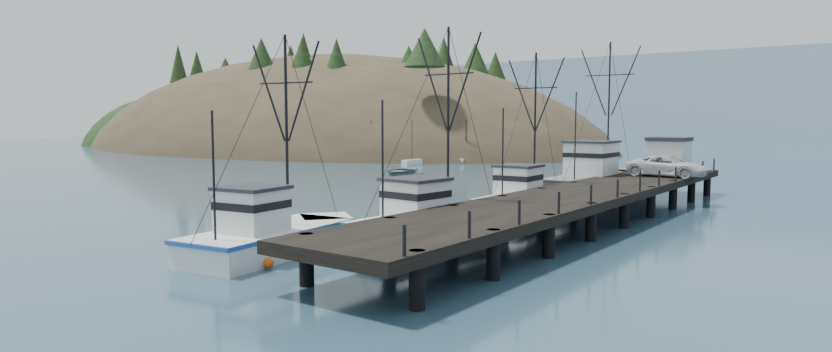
{
  "coord_description": "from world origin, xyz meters",
  "views": [
    {
      "loc": [
        29.09,
        -20.8,
        6.29
      ],
      "look_at": [
        3.41,
        13.62,
        2.5
      ],
      "focal_mm": 28.0,
      "sensor_mm": 36.0,
      "label": 1
    }
  ],
  "objects_px": {
    "pier": "(581,196)",
    "pickup_truck": "(667,166)",
    "trawler_mid": "(275,236)",
    "motorboat": "(401,175)",
    "trawler_far": "(528,200)",
    "work_vessel": "(600,182)",
    "trawler_near": "(435,222)",
    "pier_shed": "(669,154)"
  },
  "relations": [
    {
      "from": "trawler_mid",
      "to": "work_vessel",
      "type": "height_order",
      "value": "work_vessel"
    },
    {
      "from": "trawler_far",
      "to": "motorboat",
      "type": "xyz_separation_m",
      "value": [
        -24.65,
        17.57,
        -0.82
      ]
    },
    {
      "from": "work_vessel",
      "to": "pickup_truck",
      "type": "bearing_deg",
      "value": -8.72
    },
    {
      "from": "trawler_near",
      "to": "pickup_truck",
      "type": "height_order",
      "value": "trawler_near"
    },
    {
      "from": "pier_shed",
      "to": "motorboat",
      "type": "distance_m",
      "value": 29.82
    },
    {
      "from": "trawler_far",
      "to": "pickup_truck",
      "type": "relative_size",
      "value": 1.96
    },
    {
      "from": "work_vessel",
      "to": "pickup_truck",
      "type": "distance_m",
      "value": 5.7
    },
    {
      "from": "trawler_far",
      "to": "motorboat",
      "type": "bearing_deg",
      "value": 144.52
    },
    {
      "from": "pier",
      "to": "work_vessel",
      "type": "distance_m",
      "value": 14.27
    },
    {
      "from": "pier",
      "to": "work_vessel",
      "type": "xyz_separation_m",
      "value": [
        -4.04,
        13.67,
        -0.46
      ]
    },
    {
      "from": "trawler_mid",
      "to": "work_vessel",
      "type": "distance_m",
      "value": 30.66
    },
    {
      "from": "pier_shed",
      "to": "trawler_mid",
      "type": "bearing_deg",
      "value": -103.26
    },
    {
      "from": "motorboat",
      "to": "pickup_truck",
      "type": "bearing_deg",
      "value": -28.7
    },
    {
      "from": "pier",
      "to": "trawler_mid",
      "type": "distance_m",
      "value": 18.61
    },
    {
      "from": "trawler_far",
      "to": "pickup_truck",
      "type": "xyz_separation_m",
      "value": [
        6.24,
        10.26,
        1.97
      ]
    },
    {
      "from": "trawler_near",
      "to": "work_vessel",
      "type": "distance_m",
      "value": 22.58
    },
    {
      "from": "trawler_mid",
      "to": "pier_shed",
      "type": "distance_m",
      "value": 35.76
    },
    {
      "from": "motorboat",
      "to": "pier_shed",
      "type": "bearing_deg",
      "value": -19.55
    },
    {
      "from": "motorboat",
      "to": "trawler_near",
      "type": "bearing_deg",
      "value": -64.59
    },
    {
      "from": "work_vessel",
      "to": "motorboat",
      "type": "bearing_deg",
      "value": 165.74
    },
    {
      "from": "trawler_mid",
      "to": "pier_shed",
      "type": "bearing_deg",
      "value": 76.74
    },
    {
      "from": "trawler_mid",
      "to": "motorboat",
      "type": "xyz_separation_m",
      "value": [
        -21.37,
        36.86,
        -0.82
      ]
    },
    {
      "from": "pier",
      "to": "pickup_truck",
      "type": "height_order",
      "value": "pickup_truck"
    },
    {
      "from": "trawler_far",
      "to": "pier_shed",
      "type": "height_order",
      "value": "trawler_far"
    },
    {
      "from": "pier_shed",
      "to": "pickup_truck",
      "type": "height_order",
      "value": "pier_shed"
    },
    {
      "from": "pier",
      "to": "pickup_truck",
      "type": "relative_size",
      "value": 7.74
    },
    {
      "from": "trawler_far",
      "to": "trawler_near",
      "type": "bearing_deg",
      "value": -87.88
    },
    {
      "from": "pier",
      "to": "motorboat",
      "type": "distance_m",
      "value": 35.78
    },
    {
      "from": "trawler_mid",
      "to": "pier",
      "type": "bearing_deg",
      "value": 63.99
    },
    {
      "from": "trawler_near",
      "to": "pier_shed",
      "type": "xyz_separation_m",
      "value": [
        4.47,
        26.9,
        2.6
      ]
    },
    {
      "from": "trawler_mid",
      "to": "pier_shed",
      "type": "xyz_separation_m",
      "value": [
        8.18,
        34.71,
        2.6
      ]
    },
    {
      "from": "pier",
      "to": "pickup_truck",
      "type": "distance_m",
      "value": 12.96
    },
    {
      "from": "trawler_far",
      "to": "work_vessel",
      "type": "relative_size",
      "value": 0.73
    },
    {
      "from": "trawler_near",
      "to": "trawler_mid",
      "type": "xyz_separation_m",
      "value": [
        -3.71,
        -7.81,
        -0.0
      ]
    },
    {
      "from": "pickup_truck",
      "to": "trawler_far",
      "type": "bearing_deg",
      "value": 151.5
    },
    {
      "from": "pier",
      "to": "trawler_mid",
      "type": "xyz_separation_m",
      "value": [
        -8.15,
        -16.71,
        -0.87
      ]
    },
    {
      "from": "pier",
      "to": "trawler_mid",
      "type": "bearing_deg",
      "value": -116.01
    },
    {
      "from": "trawler_near",
      "to": "motorboat",
      "type": "bearing_deg",
      "value": 130.8
    },
    {
      "from": "pier",
      "to": "trawler_near",
      "type": "distance_m",
      "value": 9.99
    },
    {
      "from": "trawler_near",
      "to": "pickup_truck",
      "type": "distance_m",
      "value": 22.59
    },
    {
      "from": "trawler_mid",
      "to": "trawler_far",
      "type": "bearing_deg",
      "value": 80.34
    },
    {
      "from": "trawler_mid",
      "to": "trawler_far",
      "type": "height_order",
      "value": "trawler_far"
    }
  ]
}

